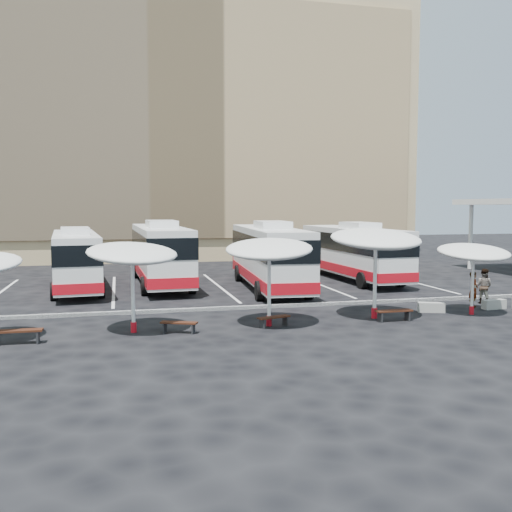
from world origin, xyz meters
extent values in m
plane|color=black|center=(0.00, 0.00, 0.00)|extent=(120.00, 120.00, 0.00)
cube|color=tan|center=(0.00, 32.00, 12.50)|extent=(42.00, 18.00, 25.00)
cube|color=tan|center=(0.00, 22.90, 12.00)|extent=(40.00, 0.30, 20.00)
cylinder|color=white|center=(20.00, 13.00, 2.40)|extent=(0.30, 0.30, 4.80)
cube|color=black|center=(0.00, 0.50, 0.07)|extent=(34.00, 0.25, 0.15)
cube|color=white|center=(-6.00, 8.00, 0.01)|extent=(0.15, 12.00, 0.01)
cube|color=white|center=(0.00, 8.00, 0.01)|extent=(0.15, 12.00, 0.01)
cube|color=white|center=(6.00, 8.00, 0.01)|extent=(0.15, 12.00, 0.01)
cube|color=white|center=(12.00, 8.00, 0.01)|extent=(0.15, 12.00, 0.01)
cube|color=white|center=(-8.06, 8.81, 1.79)|extent=(3.27, 11.20, 2.76)
cube|color=black|center=(-8.06, 8.81, 2.35)|extent=(3.33, 11.26, 1.01)
cube|color=red|center=(-8.06, 8.81, 0.78)|extent=(3.33, 11.26, 0.51)
cube|color=red|center=(-8.55, 14.31, 1.10)|extent=(2.36, 0.39, 1.29)
cube|color=white|center=(-7.98, 7.89, 3.36)|extent=(1.71, 2.88, 0.37)
cylinder|color=black|center=(-9.50, 11.92, 0.46)|extent=(0.40, 0.94, 0.92)
cylinder|color=black|center=(-7.20, 12.12, 0.46)|extent=(0.40, 0.94, 0.92)
cylinder|color=black|center=(-8.88, 5.04, 0.46)|extent=(0.40, 0.94, 0.92)
cylinder|color=black|center=(-6.59, 5.25, 0.46)|extent=(0.40, 0.94, 0.92)
cube|color=white|center=(-3.28, 9.67, 1.96)|extent=(2.90, 12.15, 3.02)
cube|color=black|center=(-3.28, 9.67, 2.57)|extent=(2.96, 12.21, 1.11)
cube|color=red|center=(-3.28, 9.67, 0.86)|extent=(2.96, 12.21, 0.55)
cube|color=red|center=(-3.47, 15.70, 1.21)|extent=(2.58, 0.28, 1.41)
cube|color=white|center=(-3.24, 8.66, 3.67)|extent=(1.71, 3.07, 0.40)
cylinder|color=black|center=(-4.65, 13.15, 0.50)|extent=(0.38, 1.02, 1.01)
cylinder|color=black|center=(-2.13, 13.23, 0.50)|extent=(0.38, 1.02, 1.01)
cylinder|color=black|center=(-4.41, 5.60, 0.50)|extent=(0.38, 1.02, 1.01)
cylinder|color=black|center=(-1.89, 5.68, 0.50)|extent=(0.38, 1.02, 1.01)
cube|color=white|center=(2.59, 6.46, 1.96)|extent=(3.36, 12.23, 3.02)
cube|color=black|center=(2.59, 6.46, 2.57)|extent=(3.42, 12.30, 1.11)
cube|color=red|center=(2.59, 6.46, 0.86)|extent=(3.42, 12.30, 0.55)
cube|color=red|center=(3.02, 12.49, 1.21)|extent=(2.59, 0.38, 1.41)
cube|color=white|center=(2.52, 5.45, 3.68)|extent=(1.82, 3.13, 0.40)
cylinder|color=black|center=(1.58, 10.06, 0.50)|extent=(0.42, 1.03, 1.01)
cylinder|color=black|center=(4.09, 9.89, 0.50)|extent=(0.42, 1.03, 1.01)
cylinder|color=black|center=(1.05, 2.53, 0.50)|extent=(0.42, 1.03, 1.01)
cylinder|color=black|center=(3.57, 2.35, 0.50)|extent=(0.42, 1.03, 1.01)
cube|color=white|center=(8.81, 9.06, 1.88)|extent=(2.84, 11.62, 2.89)
cube|color=black|center=(8.81, 9.06, 2.45)|extent=(2.90, 11.68, 1.06)
cube|color=red|center=(8.81, 9.06, 0.82)|extent=(2.90, 11.68, 0.53)
cube|color=red|center=(8.59, 14.82, 1.15)|extent=(2.47, 0.28, 1.35)
cube|color=white|center=(8.84, 8.09, 3.51)|extent=(1.65, 2.94, 0.38)
cylinder|color=black|center=(7.48, 12.37, 0.48)|extent=(0.37, 0.97, 0.96)
cylinder|color=black|center=(9.88, 12.46, 0.48)|extent=(0.37, 0.97, 0.96)
cylinder|color=black|center=(7.75, 5.17, 0.48)|extent=(0.37, 0.97, 0.96)
cylinder|color=black|center=(10.15, 5.26, 0.48)|extent=(0.37, 0.97, 0.96)
cylinder|color=white|center=(-5.21, -3.23, 1.46)|extent=(0.18, 0.18, 2.92)
cylinder|color=red|center=(-5.21, -3.23, 0.19)|extent=(0.28, 0.28, 0.39)
ellipsoid|color=silver|center=(-5.21, -3.23, 2.97)|extent=(4.28, 4.30, 1.00)
cylinder|color=white|center=(-0.01, -3.32, 1.50)|extent=(0.18, 0.18, 2.99)
cylinder|color=red|center=(-0.01, -3.32, 0.20)|extent=(0.28, 0.28, 0.40)
ellipsoid|color=silver|center=(-0.01, -3.32, 3.04)|extent=(4.36, 4.39, 1.03)
cylinder|color=white|center=(4.69, -2.87, 1.65)|extent=(0.16, 0.16, 3.30)
cylinder|color=red|center=(4.69, -2.87, 0.22)|extent=(0.26, 0.26, 0.44)
ellipsoid|color=silver|center=(4.69, -2.87, 3.35)|extent=(3.95, 3.99, 1.13)
cylinder|color=white|center=(9.19, -3.07, 1.34)|extent=(0.14, 0.14, 2.68)
cylinder|color=red|center=(9.19, -3.07, 0.18)|extent=(0.22, 0.22, 0.36)
ellipsoid|color=silver|center=(9.19, -3.07, 2.72)|extent=(3.41, 3.45, 0.92)
cube|color=black|center=(-9.09, -4.16, 0.46)|extent=(1.62, 0.47, 0.06)
cube|color=black|center=(-8.45, -4.18, 0.21)|extent=(0.07, 0.41, 0.43)
cube|color=black|center=(-3.58, -3.75, 0.39)|extent=(1.40, 0.87, 0.05)
cube|color=black|center=(-4.09, -3.54, 0.18)|extent=(0.19, 0.34, 0.37)
cube|color=black|center=(-3.08, -3.97, 0.18)|extent=(0.19, 0.34, 0.37)
cube|color=black|center=(0.12, -3.55, 0.39)|extent=(1.39, 0.74, 0.05)
cube|color=black|center=(-0.39, -3.71, 0.18)|extent=(0.15, 0.34, 0.36)
cube|color=black|center=(0.64, -3.39, 0.18)|extent=(0.15, 0.34, 0.36)
cube|color=black|center=(5.17, -3.67, 0.44)|extent=(1.54, 0.43, 0.06)
cube|color=black|center=(4.56, -3.68, 0.20)|extent=(0.07, 0.39, 0.41)
cube|color=black|center=(5.79, -3.67, 0.20)|extent=(0.07, 0.39, 0.41)
cube|color=gray|center=(7.74, -2.20, 0.22)|extent=(1.21, 0.76, 0.43)
cube|color=gray|center=(10.95, -2.17, 0.21)|extent=(1.17, 0.49, 0.43)
imported|color=black|center=(10.27, -1.63, 0.83)|extent=(0.71, 0.72, 1.67)
imported|color=black|center=(11.42, -0.78, 0.85)|extent=(1.01, 1.04, 1.70)
camera|label=1|loc=(-5.72, -24.63, 4.69)|focal=40.00mm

